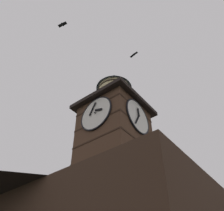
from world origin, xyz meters
name	(u,v)px	position (x,y,z in m)	size (l,w,h in m)	color
clock_tower	(114,127)	(-0.65, -2.62, 10.44)	(4.02, 4.02, 8.06)	#4C3323
flying_bird_high	(134,55)	(-1.76, -1.44, 17.71)	(0.23, 0.75, 0.12)	black
flying_bird_low	(63,24)	(3.80, -3.69, 17.20)	(0.34, 0.69, 0.16)	black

